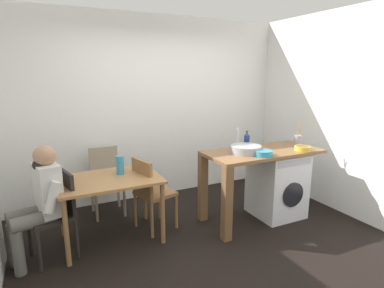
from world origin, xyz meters
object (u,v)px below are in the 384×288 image
Objects in this scene: chair_opposite at (150,190)px; vase at (120,165)px; colander at (303,148)px; seated_person at (39,199)px; chair_spare_by_wall at (106,177)px; utensil_crock at (298,140)px; chair_person_seat at (58,210)px; dining_table at (110,186)px; mixing_bowl at (263,153)px; washing_machine at (277,184)px; bottle_tall_green at (247,140)px.

vase reaches higher than chair_opposite.
colander is at bearing -15.86° from vase.
vase is at bearing -117.75° from chair_opposite.
chair_opposite is 1.20m from seated_person.
utensil_crock is at bearing 157.37° from chair_spare_by_wall.
seated_person reaches higher than chair_spare_by_wall.
chair_person_seat is at bearing -90.00° from seated_person.
dining_table is 2.54m from utensil_crock.
seated_person reaches higher than dining_table.
utensil_crock is at bearing 56.30° from colander.
seated_person is 2.46m from mixing_bowl.
colander is (3.03, -0.40, 0.28)m from seated_person.
washing_machine is (2.03, -1.07, -0.08)m from chair_spare_by_wall.
seated_person reaches higher than chair_person_seat.
chair_person_seat is 0.23m from seated_person.
seated_person is 5.58× the size of vase.
chair_person_seat is at bearing 171.38° from colander.
chair_person_seat is 3.93× the size of mixing_bowl.
utensil_crock reaches higher than bottle_tall_green.
chair_opposite is at bearing 168.75° from washing_machine.
bottle_tall_green is 0.70m from colander.
bottle_tall_green is 1.07× the size of colander.
chair_opposite is 4.19× the size of vase.
chair_spare_by_wall is 1.21m from seated_person.
mixing_bowl reaches higher than dining_table.
seated_person is (-0.70, -0.12, 0.03)m from dining_table.
seated_person is 2.85m from washing_machine.
mixing_bowl is (1.71, -0.50, 0.31)m from dining_table.
chair_person_seat is at bearing -171.49° from dining_table.
bottle_tall_green is at bearing 154.55° from chair_spare_by_wall.
chair_person_seat is 3.00× the size of utensil_crock.
mixing_bowl is at bearing 142.16° from chair_spare_by_wall.
seated_person is at bearing 171.16° from mixing_bowl.
chair_spare_by_wall reaches higher than dining_table.
chair_spare_by_wall is 2.30m from washing_machine.
bottle_tall_green reaches higher than vase.
mixing_bowl is 1.14× the size of colander.
bottle_tall_green is (2.35, 0.03, 0.51)m from chair_person_seat.
colander is (2.22, -1.29, 0.44)m from chair_spare_by_wall.
mixing_bowl is at bearing -162.41° from utensil_crock.
washing_machine is at bearing 25.15° from mixing_bowl.
bottle_tall_green reaches higher than chair_opposite.
seated_person is (-1.18, -0.15, 0.16)m from chair_opposite.
colander is at bearing -12.56° from dining_table.
chair_opposite reaches higher than dining_table.
chair_opposite is 2.10m from utensil_crock.
mixing_bowl reaches higher than chair_spare_by_wall.
dining_table is 1.22× the size of chair_person_seat.
mixing_bowl is at bearing 51.21° from chair_opposite.
chair_spare_by_wall is at bearing -55.98° from seated_person.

